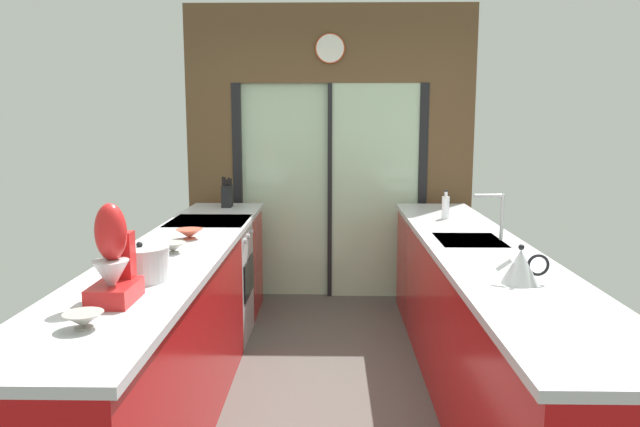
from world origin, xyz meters
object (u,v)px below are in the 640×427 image
Objects in this scene: soap_bottle at (446,207)px; knife_block at (227,196)px; mixing_bowl_mid at (173,247)px; mixing_bowl_far at (189,234)px; stand_mixer at (114,264)px; kettle at (521,267)px; stock_pot at (140,263)px; mixing_bowl_near at (83,320)px; oven_range at (211,280)px.

knife_block is at bearing 161.77° from soap_bottle.
knife_block is (-0.00, 1.82, 0.07)m from mixing_bowl_mid.
knife_block reaches higher than mixing_bowl_far.
kettle is (1.78, 0.31, -0.08)m from stand_mixer.
mixing_bowl_far is 0.65× the size of knife_block.
stock_pot reaches higher than mixing_bowl_mid.
mixing_bowl_far is at bearing -90.00° from knife_block.
mixing_bowl_near is at bearing -90.00° from mixing_bowl_mid.
mixing_bowl_mid is at bearing -145.21° from soap_bottle.
mixing_bowl_near is 0.54× the size of stock_pot.
stand_mixer is at bearing 90.00° from mixing_bowl_near.
kettle is 1.14× the size of soap_bottle.
stand_mixer is 2.80m from soap_bottle.
knife_block is 1.87m from soap_bottle.
knife_block is (-0.00, 3.07, 0.07)m from mixing_bowl_near.
knife_block reaches higher than kettle.
kettle is at bearing -18.90° from mixing_bowl_mid.
oven_range is 1.79m from stock_pot.
mixing_bowl_near is at bearing -90.00° from stand_mixer.
kettle is (1.78, 0.64, 0.05)m from mixing_bowl_near.
soap_bottle is (1.78, 1.24, 0.06)m from mixing_bowl_mid.
stock_pot is (0.00, 0.67, 0.05)m from mixing_bowl_near.
oven_range is 2.19× the size of stand_mixer.
stock_pot is (0.00, -0.99, 0.05)m from mixing_bowl_far.
knife_block is 1.05× the size of kettle.
stand_mixer is at bearing -169.98° from kettle.
soap_bottle is (1.78, 0.83, 0.06)m from mixing_bowl_far.
stand_mixer reaches higher than stock_pot.
kettle is at bearing -29.71° from mixing_bowl_far.
mixing_bowl_mid is 0.35× the size of stand_mixer.
knife_block is 2.75m from stand_mixer.
stock_pot is 2.55m from soap_bottle.
mixing_bowl_far is (0.00, 0.41, 0.00)m from mixing_bowl_mid.
kettle is at bearing -53.78° from knife_block.
kettle reaches higher than mixing_bowl_far.
soap_bottle is at bearing 34.79° from mixing_bowl_mid.
oven_range is at bearing 91.49° from mixing_bowl_far.
mixing_bowl_mid is (0.02, -1.12, 0.50)m from oven_range.
soap_bottle is at bearing 90.05° from kettle.
stand_mixer is 1.81m from kettle.
stand_mixer is (0.00, -1.33, 0.13)m from mixing_bowl_far.
mixing_bowl_far is 2.05m from kettle.
oven_range is 1.22m from mixing_bowl_mid.
oven_range is at bearing 90.52° from stand_mixer.
stock_pot reaches higher than oven_range.
mixing_bowl_mid is 0.59× the size of kettle.
stock_pot is at bearing -90.00° from knife_block.
soap_bottle is (1.78, -0.59, -0.01)m from knife_block.
mixing_bowl_near is 0.99× the size of mixing_bowl_mid.
soap_bottle is at bearing 25.00° from mixing_bowl_far.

